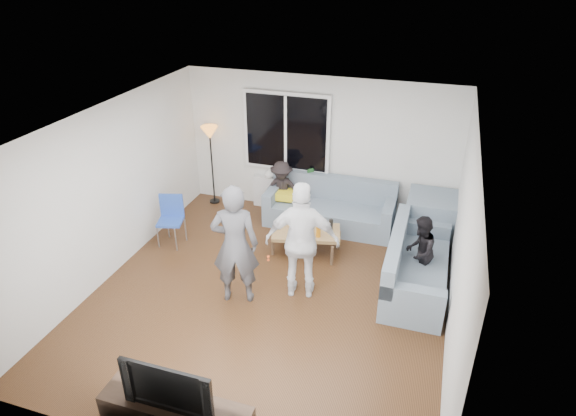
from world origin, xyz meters
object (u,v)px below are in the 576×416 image
(player_right, at_px, (302,241))
(spectator_right, at_px, (420,251))
(side_chair, at_px, (170,222))
(coffee_table, at_px, (306,241))
(sofa_back_section, at_px, (330,205))
(television, at_px, (172,382))
(player_left, at_px, (235,245))
(spectator_back, at_px, (282,190))
(sofa_right_section, at_px, (418,263))
(floor_lamp, at_px, (212,166))

(player_right, relative_size, spectator_right, 1.59)
(side_chair, bearing_deg, coffee_table, -4.11)
(coffee_table, distance_m, spectator_right, 1.89)
(sofa_back_section, bearing_deg, television, -95.54)
(player_left, distance_m, player_right, 0.93)
(coffee_table, xyz_separation_m, television, (-0.31, -3.78, 0.52))
(player_left, distance_m, spectator_back, 2.54)
(sofa_back_section, xyz_separation_m, player_left, (-0.76, -2.48, 0.47))
(sofa_back_section, xyz_separation_m, sofa_right_section, (1.67, -1.42, 0.00))
(floor_lamp, xyz_separation_m, television, (1.94, -4.99, -0.06))
(side_chair, bearing_deg, sofa_back_section, 15.50)
(player_right, relative_size, television, 1.81)
(side_chair, relative_size, player_left, 0.48)
(sofa_right_section, relative_size, side_chair, 2.33)
(coffee_table, height_order, television, television)
(sofa_back_section, relative_size, spectator_right, 2.06)
(sofa_back_section, height_order, floor_lamp, floor_lamp)
(sofa_right_section, bearing_deg, player_left, 113.55)
(player_right, bearing_deg, sofa_back_section, -98.68)
(spectator_right, bearing_deg, player_right, -56.44)
(side_chair, xyz_separation_m, floor_lamp, (0.00, 1.67, 0.35))
(player_right, bearing_deg, spectator_right, -165.04)
(sofa_right_section, relative_size, player_left, 1.11)
(sofa_right_section, height_order, spectator_right, spectator_right)
(floor_lamp, distance_m, spectator_right, 4.36)
(side_chair, bearing_deg, television, -75.32)
(sofa_right_section, xyz_separation_m, player_right, (-1.58, -0.67, 0.46))
(spectator_right, height_order, spectator_back, spectator_back)
(player_left, relative_size, spectator_back, 1.60)
(television, bearing_deg, player_right, 78.28)
(sofa_back_section, bearing_deg, player_right, -87.46)
(sofa_back_section, relative_size, sofa_right_section, 1.15)
(player_left, bearing_deg, coffee_table, -128.55)
(sofa_back_section, relative_size, player_right, 1.29)
(sofa_back_section, relative_size, television, 2.35)
(sofa_back_section, relative_size, floor_lamp, 1.47)
(player_left, height_order, player_right, player_left)
(side_chair, distance_m, spectator_back, 2.10)
(sofa_back_section, distance_m, spectator_back, 0.93)
(sofa_back_section, height_order, coffee_table, sofa_back_section)
(sofa_back_section, xyz_separation_m, floor_lamp, (-2.40, 0.22, 0.36))
(spectator_back, bearing_deg, sofa_right_section, -32.99)
(sofa_back_section, height_order, spectator_right, spectator_right)
(floor_lamp, bearing_deg, player_right, -42.87)
(side_chair, bearing_deg, player_left, -47.70)
(player_right, xyz_separation_m, television, (-0.56, -2.68, -0.17))
(coffee_table, bearing_deg, sofa_right_section, -13.32)
(floor_lamp, bearing_deg, player_left, -58.68)
(player_left, height_order, spectator_right, player_left)
(spectator_back, bearing_deg, television, -88.27)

